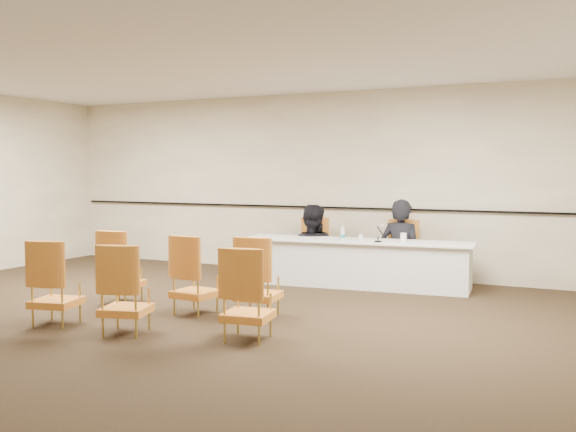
% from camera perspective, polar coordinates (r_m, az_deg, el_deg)
% --- Properties ---
extents(floor, '(10.00, 10.00, 0.00)m').
position_cam_1_polar(floor, '(7.44, -9.79, -9.25)').
color(floor, black).
rests_on(floor, ground).
extents(ceiling, '(10.00, 10.00, 0.00)m').
position_cam_1_polar(ceiling, '(7.36, -10.07, 14.12)').
color(ceiling, silver).
rests_on(ceiling, ground).
extents(wall_back, '(10.00, 0.04, 3.00)m').
position_cam_1_polar(wall_back, '(10.75, 2.62, 2.94)').
color(wall_back, '#B6A68F').
rests_on(wall_back, ground).
extents(wall_rail, '(9.80, 0.04, 0.03)m').
position_cam_1_polar(wall_rail, '(10.73, 2.53, 0.80)').
color(wall_rail, black).
rests_on(wall_rail, wall_back).
extents(panel_table, '(3.48, 1.13, 0.68)m').
position_cam_1_polar(panel_table, '(9.56, 6.02, -4.19)').
color(panel_table, silver).
rests_on(panel_table, ground).
extents(panelist_main, '(0.70, 0.50, 1.80)m').
position_cam_1_polar(panelist_main, '(9.94, 10.00, -3.69)').
color(panelist_main, black).
rests_on(panelist_main, ground).
extents(panelist_main_chair, '(0.55, 0.55, 0.95)m').
position_cam_1_polar(panelist_main_chair, '(9.93, 10.00, -3.14)').
color(panelist_main_chair, '#B96321').
rests_on(panelist_main_chair, ground).
extents(panelist_second, '(0.96, 0.82, 1.72)m').
position_cam_1_polar(panelist_second, '(10.30, 2.06, -3.76)').
color(panelist_second, black).
rests_on(panelist_second, ground).
extents(panelist_second_chair, '(0.55, 0.55, 0.95)m').
position_cam_1_polar(panelist_second_chair, '(10.28, 2.06, -2.84)').
color(panelist_second_chair, '#B96321').
rests_on(panelist_second_chair, ground).
extents(papers, '(0.31, 0.23, 0.00)m').
position_cam_1_polar(papers, '(9.44, 8.36, -2.21)').
color(papers, silver).
rests_on(papers, panel_table).
extents(microphone, '(0.12, 0.20, 0.26)m').
position_cam_1_polar(microphone, '(9.26, 8.01, -1.51)').
color(microphone, black).
rests_on(microphone, panel_table).
extents(water_bottle, '(0.07, 0.07, 0.22)m').
position_cam_1_polar(water_bottle, '(9.46, 4.89, -1.52)').
color(water_bottle, teal).
rests_on(water_bottle, panel_table).
extents(drinking_glass, '(0.08, 0.08, 0.10)m').
position_cam_1_polar(drinking_glass, '(9.37, 6.49, -1.94)').
color(drinking_glass, white).
rests_on(drinking_glass, panel_table).
extents(coffee_cup, '(0.11, 0.11, 0.14)m').
position_cam_1_polar(coffee_cup, '(9.28, 10.22, -1.92)').
color(coffee_cup, white).
rests_on(coffee_cup, panel_table).
extents(aud_chair_front_left, '(0.53, 0.53, 0.95)m').
position_cam_1_polar(aud_chair_front_left, '(8.55, -14.59, -4.36)').
color(aud_chair_front_left, '#B96321').
rests_on(aud_chair_front_left, ground).
extents(aud_chair_front_mid, '(0.54, 0.54, 0.95)m').
position_cam_1_polar(aud_chair_front_mid, '(7.72, -8.21, -5.16)').
color(aud_chair_front_mid, '#B96321').
rests_on(aud_chair_front_mid, ground).
extents(aud_chair_front_right, '(0.56, 0.56, 0.95)m').
position_cam_1_polar(aud_chair_front_right, '(7.51, -2.63, -5.38)').
color(aud_chair_front_right, '#B96321').
rests_on(aud_chair_front_right, ground).
extents(aud_chair_back_left, '(0.60, 0.60, 0.95)m').
position_cam_1_polar(aud_chair_back_left, '(7.58, -19.92, -5.53)').
color(aud_chair_back_left, '#B96321').
rests_on(aud_chair_back_left, ground).
extents(aud_chair_back_mid, '(0.62, 0.62, 0.95)m').
position_cam_1_polar(aud_chair_back_mid, '(6.96, -14.21, -6.26)').
color(aud_chair_back_mid, '#B96321').
rests_on(aud_chair_back_mid, ground).
extents(aud_chair_back_right, '(0.57, 0.57, 0.95)m').
position_cam_1_polar(aud_chair_back_right, '(6.50, -3.58, -6.87)').
color(aud_chair_back_right, '#B96321').
rests_on(aud_chair_back_right, ground).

